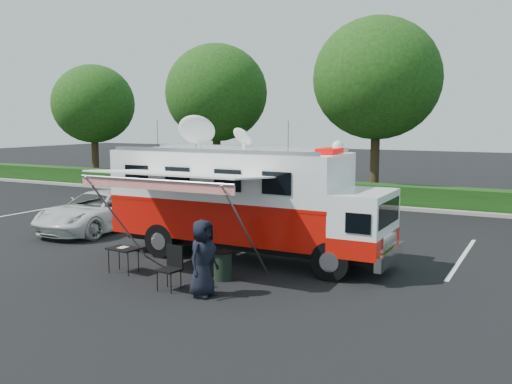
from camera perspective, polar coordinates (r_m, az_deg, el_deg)
ground_plane at (r=16.65m, az=-0.80°, el=-6.69°), size 120.00×120.00×0.00m
back_border at (r=27.91m, az=14.19°, el=9.10°), size 60.00×6.14×8.87m
stall_lines at (r=19.48m, az=2.11°, el=-4.62°), size 24.12×5.50×0.01m
command_truck at (r=16.36m, az=-1.04°, el=-0.86°), size 8.30×2.29×3.99m
awning at (r=14.65m, az=-8.06°, el=1.48°), size 4.53×2.36×2.74m
white_suv at (r=21.59m, az=-15.32°, el=-3.70°), size 2.36×5.11×1.42m
person at (r=13.34m, az=-5.28°, el=-10.32°), size 0.62×0.90×1.78m
folding_table at (r=15.43m, az=-13.14°, el=-5.64°), size 0.85×0.65×0.68m
folding_chair at (r=13.79m, az=-8.41°, el=-7.10°), size 0.54×0.57×1.04m
trash_bin at (r=14.48m, az=-3.33°, el=-7.33°), size 0.49×0.49×0.74m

